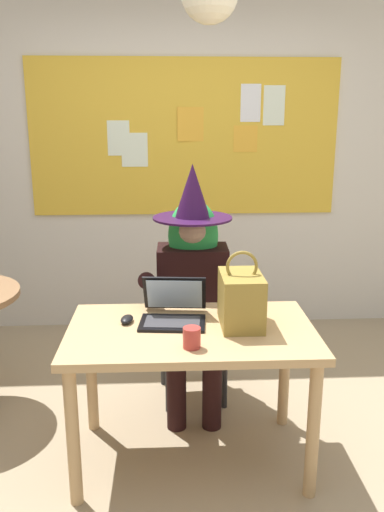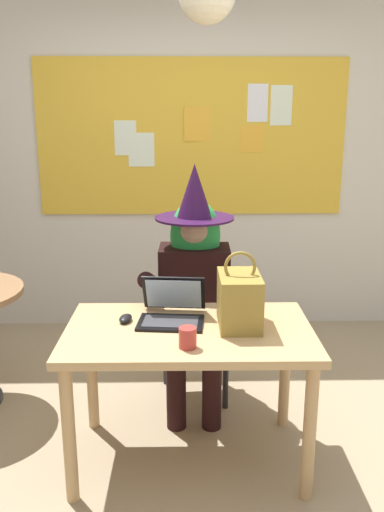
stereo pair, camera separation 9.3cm
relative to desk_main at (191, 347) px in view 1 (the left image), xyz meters
The scene contains 9 objects.
ground_plane 0.63m from the desk_main, 36.56° to the left, with size 24.00×24.00×0.00m, color tan.
wall_back_bulletin 2.03m from the desk_main, 88.49° to the left, with size 5.21×2.08×2.69m.
desk_main is the anchor object (origin of this frame).
chair_at_desk 0.73m from the desk_main, 87.09° to the left, with size 0.45×0.45×0.90m.
person_costumed 0.63m from the desk_main, 86.03° to the left, with size 0.60×0.70×1.46m.
laptop 0.21m from the desk_main, 126.12° to the left, with size 0.35×0.34×0.21m.
computer_mouse 0.35m from the desk_main, 163.27° to the left, with size 0.06×0.10×0.03m, color black.
handbag 0.34m from the desk_main, ahead, with size 0.20×0.30×0.38m.
coffee_mug 0.26m from the desk_main, 92.36° to the right, with size 0.08×0.08×0.10m, color #B23833.
Camera 1 is at (-0.18, -2.44, 1.74)m, focal length 37.41 mm.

